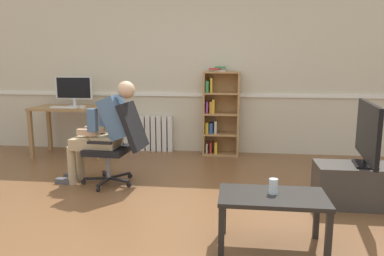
{
  "coord_description": "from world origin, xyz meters",
  "views": [
    {
      "loc": [
        0.66,
        -3.24,
        1.44
      ],
      "look_at": [
        0.15,
        0.85,
        0.7
      ],
      "focal_mm": 34.63,
      "sensor_mm": 36.0,
      "label": 1
    }
  ],
  "objects_px": {
    "computer_mouse": "(83,107)",
    "coffee_table": "(272,202)",
    "computer_desk": "(71,114)",
    "radiator": "(145,133)",
    "office_chair": "(119,141)",
    "person_seated": "(104,130)",
    "tv_screen": "(368,133)",
    "imac_monitor": "(74,89)",
    "tv_stand": "(363,185)",
    "bookshelf": "(219,113)",
    "drinking_glass": "(273,186)",
    "keyboard": "(65,107)"
  },
  "relations": [
    {
      "from": "computer_mouse",
      "to": "coffee_table",
      "type": "distance_m",
      "value": 3.63
    },
    {
      "from": "computer_desk",
      "to": "radiator",
      "type": "xyz_separation_m",
      "value": [
        1.06,
        0.39,
        -0.35
      ]
    },
    {
      "from": "computer_mouse",
      "to": "office_chair",
      "type": "bearing_deg",
      "value": -51.51
    },
    {
      "from": "office_chair",
      "to": "person_seated",
      "type": "relative_size",
      "value": 0.8
    },
    {
      "from": "tv_screen",
      "to": "computer_mouse",
      "type": "bearing_deg",
      "value": 74.57
    },
    {
      "from": "imac_monitor",
      "to": "tv_stand",
      "type": "xyz_separation_m",
      "value": [
        3.8,
        -1.72,
        -0.81
      ]
    },
    {
      "from": "imac_monitor",
      "to": "computer_mouse",
      "type": "xyz_separation_m",
      "value": [
        0.22,
        -0.2,
        -0.25
      ]
    },
    {
      "from": "computer_desk",
      "to": "coffee_table",
      "type": "relative_size",
      "value": 1.38
    },
    {
      "from": "computer_desk",
      "to": "office_chair",
      "type": "xyz_separation_m",
      "value": [
        1.18,
        -1.3,
        -0.11
      ]
    },
    {
      "from": "computer_mouse",
      "to": "coffee_table",
      "type": "bearing_deg",
      "value": -44.19
    },
    {
      "from": "computer_mouse",
      "to": "bookshelf",
      "type": "distance_m",
      "value": 2.07
    },
    {
      "from": "radiator",
      "to": "tv_stand",
      "type": "distance_m",
      "value": 3.43
    },
    {
      "from": "radiator",
      "to": "tv_stand",
      "type": "xyz_separation_m",
      "value": [
        2.76,
        -2.03,
        -0.08
      ]
    },
    {
      "from": "computer_desk",
      "to": "coffee_table",
      "type": "bearing_deg",
      "value": -42.93
    },
    {
      "from": "computer_mouse",
      "to": "tv_stand",
      "type": "height_order",
      "value": "computer_mouse"
    },
    {
      "from": "office_chair",
      "to": "tv_screen",
      "type": "distance_m",
      "value": 2.68
    },
    {
      "from": "person_seated",
      "to": "tv_screen",
      "type": "height_order",
      "value": "person_seated"
    },
    {
      "from": "computer_desk",
      "to": "drinking_glass",
      "type": "distance_m",
      "value": 3.85
    },
    {
      "from": "bookshelf",
      "to": "tv_screen",
      "type": "xyz_separation_m",
      "value": [
        1.56,
        -1.93,
        0.09
      ]
    },
    {
      "from": "radiator",
      "to": "office_chair",
      "type": "distance_m",
      "value": 1.71
    },
    {
      "from": "imac_monitor",
      "to": "office_chair",
      "type": "relative_size",
      "value": 0.59
    },
    {
      "from": "keyboard",
      "to": "office_chair",
      "type": "relative_size",
      "value": 0.42
    },
    {
      "from": "drinking_glass",
      "to": "person_seated",
      "type": "bearing_deg",
      "value": 144.31
    },
    {
      "from": "computer_desk",
      "to": "computer_mouse",
      "type": "relative_size",
      "value": 11.34
    },
    {
      "from": "computer_desk",
      "to": "tv_stand",
      "type": "xyz_separation_m",
      "value": [
        3.82,
        -1.64,
        -0.43
      ]
    },
    {
      "from": "bookshelf",
      "to": "person_seated",
      "type": "distance_m",
      "value": 2.02
    },
    {
      "from": "computer_mouse",
      "to": "bookshelf",
      "type": "bearing_deg",
      "value": 11.51
    },
    {
      "from": "radiator",
      "to": "tv_screen",
      "type": "xyz_separation_m",
      "value": [
        2.76,
        -2.03,
        0.46
      ]
    },
    {
      "from": "keyboard",
      "to": "bookshelf",
      "type": "height_order",
      "value": "bookshelf"
    },
    {
      "from": "keyboard",
      "to": "person_seated",
      "type": "xyz_separation_m",
      "value": [
        1.04,
        -1.15,
        -0.11
      ]
    },
    {
      "from": "office_chair",
      "to": "tv_screen",
      "type": "xyz_separation_m",
      "value": [
        2.64,
        -0.34,
        0.23
      ]
    },
    {
      "from": "radiator",
      "to": "tv_screen",
      "type": "distance_m",
      "value": 3.46
    },
    {
      "from": "imac_monitor",
      "to": "bookshelf",
      "type": "xyz_separation_m",
      "value": [
        2.24,
        0.21,
        -0.36
      ]
    },
    {
      "from": "person_seated",
      "to": "coffee_table",
      "type": "height_order",
      "value": "person_seated"
    },
    {
      "from": "keyboard",
      "to": "radiator",
      "type": "xyz_separation_m",
      "value": [
        1.1,
        0.53,
        -0.48
      ]
    },
    {
      "from": "bookshelf",
      "to": "office_chair",
      "type": "height_order",
      "value": "bookshelf"
    },
    {
      "from": "computer_desk",
      "to": "tv_screen",
      "type": "height_order",
      "value": "tv_screen"
    },
    {
      "from": "coffee_table",
      "to": "tv_screen",
      "type": "bearing_deg",
      "value": 44.98
    },
    {
      "from": "office_chair",
      "to": "person_seated",
      "type": "bearing_deg",
      "value": -90.0
    },
    {
      "from": "computer_desk",
      "to": "computer_mouse",
      "type": "distance_m",
      "value": 0.3
    },
    {
      "from": "person_seated",
      "to": "office_chair",
      "type": "bearing_deg",
      "value": 90.0
    },
    {
      "from": "computer_desk",
      "to": "radiator",
      "type": "relative_size",
      "value": 1.26
    },
    {
      "from": "computer_desk",
      "to": "tv_screen",
      "type": "distance_m",
      "value": 4.16
    },
    {
      "from": "imac_monitor",
      "to": "coffee_table",
      "type": "xyz_separation_m",
      "value": [
        2.8,
        -2.71,
        -0.65
      ]
    },
    {
      "from": "computer_desk",
      "to": "keyboard",
      "type": "xyz_separation_m",
      "value": [
        -0.03,
        -0.14,
        0.13
      ]
    },
    {
      "from": "tv_screen",
      "to": "bookshelf",
      "type": "bearing_deg",
      "value": 46.43
    },
    {
      "from": "computer_desk",
      "to": "keyboard",
      "type": "distance_m",
      "value": 0.19
    },
    {
      "from": "tv_screen",
      "to": "computer_desk",
      "type": "bearing_deg",
      "value": 74.37
    },
    {
      "from": "tv_stand",
      "to": "drinking_glass",
      "type": "xyz_separation_m",
      "value": [
        -0.99,
        -0.96,
        0.28
      ]
    },
    {
      "from": "computer_mouse",
      "to": "imac_monitor",
      "type": "bearing_deg",
      "value": 137.81
    }
  ]
}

